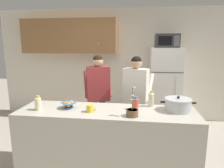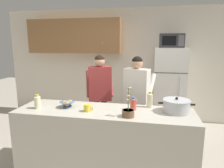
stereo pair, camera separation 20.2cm
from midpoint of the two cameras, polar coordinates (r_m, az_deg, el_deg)
name	(u,v)px [view 1 (the left image)]	position (r m, az deg, el deg)	size (l,w,h in m)	color
back_wall_unit	(109,58)	(4.84, -1.93, 7.34)	(6.00, 0.48, 2.60)	silver
kitchen_island	(107,142)	(2.90, -3.55, -16.12)	(2.39, 0.68, 0.92)	#BCB7A8
refrigerator	(164,88)	(4.49, 13.38, -1.02)	(0.64, 0.68, 1.71)	white
microwave	(167,41)	(4.37, 14.01, 11.78)	(0.48, 0.37, 0.28)	#2D2D30
person_near_pot	(98,89)	(3.65, -5.50, -1.33)	(0.58, 0.53, 1.60)	#33384C
person_by_sink	(136,92)	(3.41, 5.10, -2.33)	(0.57, 0.52, 1.60)	#726656
cooking_pot	(178,105)	(2.78, 16.20, -5.65)	(0.46, 0.35, 0.20)	silver
coffee_mug	(90,108)	(2.66, -8.41, -6.88)	(0.13, 0.09, 0.10)	yellow
bread_bowl	(69,105)	(2.87, -14.17, -5.70)	(0.22, 0.22, 0.10)	#4C7299
bottle_near_edge	(151,99)	(2.88, 9.07, -4.22)	(0.08, 0.08, 0.23)	beige
bottle_mid_counter	(38,103)	(2.90, -22.10, -5.05)	(0.08, 0.08, 0.20)	beige
bottle_far_corner	(136,103)	(2.73, 4.58, -5.48)	(0.08, 0.08, 0.18)	#D84C3F
potted_orchid	(132,112)	(2.48, 3.42, -7.82)	(0.15, 0.15, 0.38)	brown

